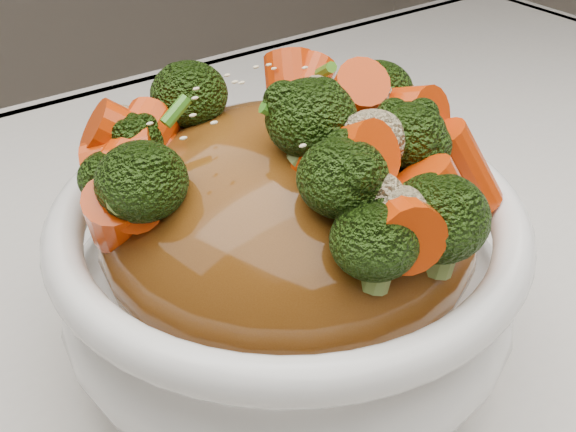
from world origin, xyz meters
TOP-DOWN VIEW (x-y plane):
  - tablecloth at (0.00, 0.00)m, footprint 1.20×0.80m
  - bowl at (-0.03, 0.01)m, footprint 0.26×0.26m
  - sauce_base at (-0.03, 0.01)m, footprint 0.21×0.21m
  - carrots at (-0.03, 0.01)m, footprint 0.21×0.21m
  - broccoli at (-0.03, 0.01)m, footprint 0.21×0.21m
  - cauliflower at (-0.03, 0.01)m, footprint 0.21×0.21m
  - scallions at (-0.03, 0.01)m, footprint 0.16×0.16m
  - sesame_seeds at (-0.03, 0.01)m, footprint 0.19×0.19m

SIDE VIEW (x-z plane):
  - tablecloth at x=0.00m, z-range 0.71..0.75m
  - bowl at x=-0.03m, z-range 0.75..0.84m
  - sauce_base at x=-0.03m, z-range 0.78..0.88m
  - cauliflower at x=-0.03m, z-range 0.88..0.92m
  - broccoli at x=-0.03m, z-range 0.87..0.92m
  - carrots at x=-0.03m, z-range 0.87..0.93m
  - scallions at x=-0.03m, z-range 0.89..0.91m
  - sesame_seeds at x=-0.03m, z-range 0.90..0.91m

